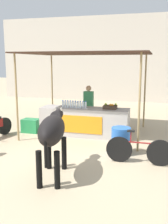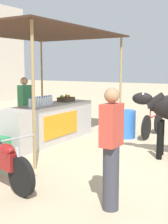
% 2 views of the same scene
% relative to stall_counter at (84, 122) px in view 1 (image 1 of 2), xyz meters
% --- Properties ---
extents(ground_plane, '(60.00, 60.00, 0.00)m').
position_rel_stall_counter_xyz_m(ground_plane, '(0.00, -2.20, -0.48)').
color(ground_plane, tan).
extents(building_wall_far, '(16.00, 0.50, 5.29)m').
position_rel_stall_counter_xyz_m(building_wall_far, '(0.00, 8.30, 2.16)').
color(building_wall_far, beige).
rests_on(building_wall_far, ground).
extents(stall_counter, '(3.00, 0.82, 0.96)m').
position_rel_stall_counter_xyz_m(stall_counter, '(0.00, 0.00, 0.00)').
color(stall_counter, '#B2ADA8').
rests_on(stall_counter, ground).
extents(stall_awning, '(4.20, 3.20, 2.80)m').
position_rel_stall_counter_xyz_m(stall_awning, '(0.00, 0.30, 2.20)').
color(stall_awning, '#382319').
rests_on(stall_awning, ground).
extents(water_bottle_row, '(0.88, 0.07, 0.25)m').
position_rel_stall_counter_xyz_m(water_bottle_row, '(-0.35, -0.05, 0.59)').
color(water_bottle_row, silver).
rests_on(water_bottle_row, stall_counter).
extents(fruit_crate, '(0.44, 0.32, 0.18)m').
position_rel_stall_counter_xyz_m(fruit_crate, '(0.87, 0.06, 0.55)').
color(fruit_crate, '#3F3326').
rests_on(fruit_crate, stall_counter).
extents(vendor_behind_counter, '(0.34, 0.22, 1.65)m').
position_rel_stall_counter_xyz_m(vendor_behind_counter, '(-0.05, 0.75, 0.37)').
color(vendor_behind_counter, '#383842').
rests_on(vendor_behind_counter, ground).
extents(cooler_box, '(0.60, 0.44, 0.48)m').
position_rel_stall_counter_xyz_m(cooler_box, '(-1.97, -0.10, -0.24)').
color(cooler_box, '#268C4C').
rests_on(cooler_box, ground).
extents(water_barrel, '(0.52, 0.52, 0.75)m').
position_rel_stall_counter_xyz_m(water_barrel, '(1.46, -1.51, -0.10)').
color(water_barrel, blue).
rests_on(water_barrel, ground).
extents(cow, '(0.80, 1.85, 1.44)m').
position_rel_stall_counter_xyz_m(cow, '(0.22, -3.32, 0.55)').
color(cow, black).
rests_on(cow, ground).
extents(bicycle_leaning, '(1.66, 0.10, 0.85)m').
position_rel_stall_counter_xyz_m(bicycle_leaning, '(1.99, -2.08, -0.13)').
color(bicycle_leaning, black).
rests_on(bicycle_leaning, ground).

